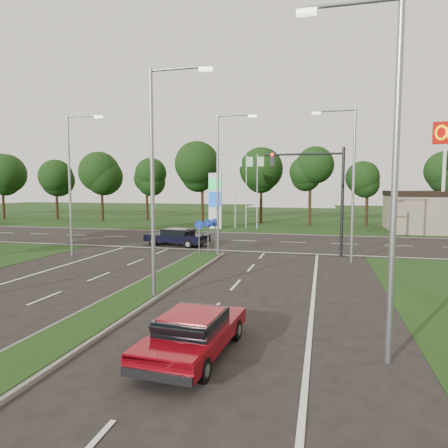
# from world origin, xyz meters

# --- Properties ---
(ground) EXTENTS (160.00, 160.00, 0.00)m
(ground) POSITION_xyz_m (0.00, 0.00, 0.00)
(ground) COLOR black
(ground) RESTS_ON ground
(verge_far) EXTENTS (160.00, 50.00, 0.02)m
(verge_far) POSITION_xyz_m (0.00, 55.00, 0.00)
(verge_far) COLOR #163311
(verge_far) RESTS_ON ground
(cross_road) EXTENTS (160.00, 12.00, 0.02)m
(cross_road) POSITION_xyz_m (0.00, 24.00, 0.00)
(cross_road) COLOR black
(cross_road) RESTS_ON ground
(median_kerb) EXTENTS (2.00, 26.00, 0.12)m
(median_kerb) POSITION_xyz_m (0.00, 4.00, 0.06)
(median_kerb) COLOR slate
(median_kerb) RESTS_ON ground
(streetlight_median_near) EXTENTS (2.53, 0.22, 9.00)m
(streetlight_median_near) POSITION_xyz_m (1.00, 6.00, 5.08)
(streetlight_median_near) COLOR gray
(streetlight_median_near) RESTS_ON ground
(streetlight_median_far) EXTENTS (2.53, 0.22, 9.00)m
(streetlight_median_far) POSITION_xyz_m (1.00, 16.00, 5.08)
(streetlight_median_far) COLOR gray
(streetlight_median_far) RESTS_ON ground
(streetlight_left_far) EXTENTS (2.53, 0.22, 9.00)m
(streetlight_left_far) POSITION_xyz_m (-8.30, 14.00, 5.08)
(streetlight_left_far) COLOR gray
(streetlight_left_far) RESTS_ON ground
(streetlight_right_far) EXTENTS (2.53, 0.22, 9.00)m
(streetlight_right_far) POSITION_xyz_m (8.80, 16.00, 5.08)
(streetlight_right_far) COLOR gray
(streetlight_right_far) RESTS_ON ground
(streetlight_right_near) EXTENTS (2.53, 0.22, 9.00)m
(streetlight_right_near) POSITION_xyz_m (8.80, 2.00, 5.08)
(streetlight_right_near) COLOR gray
(streetlight_right_near) RESTS_ON ground
(traffic_signal) EXTENTS (5.10, 0.42, 7.00)m
(traffic_signal) POSITION_xyz_m (7.19, 18.00, 4.65)
(traffic_signal) COLOR black
(traffic_signal) RESTS_ON ground
(median_signs) EXTENTS (1.16, 1.76, 2.38)m
(median_signs) POSITION_xyz_m (0.00, 16.40, 1.71)
(median_signs) COLOR gray
(median_signs) RESTS_ON ground
(gas_pylon) EXTENTS (5.80, 1.26, 8.00)m
(gas_pylon) POSITION_xyz_m (-3.79, 33.05, 3.20)
(gas_pylon) COLOR silver
(gas_pylon) RESTS_ON ground
(mcdonalds_sign) EXTENTS (2.20, 0.47, 10.40)m
(mcdonalds_sign) POSITION_xyz_m (18.00, 31.97, 7.99)
(mcdonalds_sign) COLOR silver
(mcdonalds_sign) RESTS_ON ground
(treeline_far) EXTENTS (6.00, 6.00, 9.90)m
(treeline_far) POSITION_xyz_m (0.10, 39.93, 6.83)
(treeline_far) COLOR black
(treeline_far) RESTS_ON ground
(red_sedan) EXTENTS (2.02, 4.37, 1.17)m
(red_sedan) POSITION_xyz_m (4.03, 1.24, 0.63)
(red_sedan) COLOR maroon
(red_sedan) RESTS_ON ground
(navy_sedan) EXTENTS (5.06, 2.81, 1.31)m
(navy_sedan) POSITION_xyz_m (-3.50, 20.00, 0.71)
(navy_sedan) COLOR black
(navy_sedan) RESTS_ON ground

